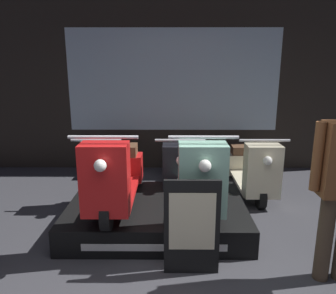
% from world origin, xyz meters
% --- Properties ---
extents(shop_wall_back, '(6.50, 0.09, 3.20)m').
position_xyz_m(shop_wall_back, '(0.00, 3.68, 1.60)').
color(shop_wall_back, '#28231E').
rests_on(shop_wall_back, ground_plane).
extents(display_platform, '(1.99, 1.38, 0.29)m').
position_xyz_m(display_platform, '(-0.21, 1.45, 0.14)').
color(display_platform, black).
rests_on(display_platform, ground_plane).
extents(scooter_display_left, '(0.63, 1.63, 0.92)m').
position_xyz_m(scooter_display_left, '(-0.65, 1.38, 0.63)').
color(scooter_display_left, black).
rests_on(scooter_display_left, display_platform).
extents(scooter_display_right, '(0.63, 1.63, 0.92)m').
position_xyz_m(scooter_display_right, '(0.24, 1.38, 0.63)').
color(scooter_display_right, black).
rests_on(scooter_display_right, display_platform).
extents(scooter_backrow_0, '(0.63, 1.63, 0.92)m').
position_xyz_m(scooter_backrow_0, '(-0.98, 2.50, 0.35)').
color(scooter_backrow_0, black).
rests_on(scooter_backrow_0, ground_plane).
extents(scooter_backrow_1, '(0.63, 1.63, 0.92)m').
position_xyz_m(scooter_backrow_1, '(0.07, 2.50, 0.35)').
color(scooter_backrow_1, black).
rests_on(scooter_backrow_1, ground_plane).
extents(scooter_backrow_2, '(0.63, 1.63, 0.92)m').
position_xyz_m(scooter_backrow_2, '(1.12, 2.50, 0.35)').
color(scooter_backrow_2, black).
rests_on(scooter_backrow_2, ground_plane).
extents(price_sign_board, '(0.49, 0.04, 0.88)m').
position_xyz_m(price_sign_board, '(0.13, 0.57, 0.44)').
color(price_sign_board, black).
rests_on(price_sign_board, ground_plane).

